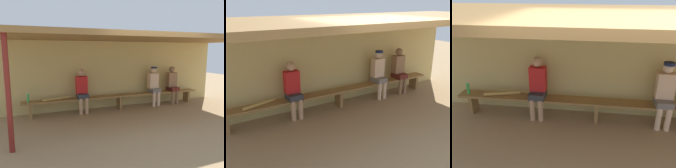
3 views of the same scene
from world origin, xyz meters
The scene contains 10 objects.
ground_plane centered at (0.00, 0.00, 0.00)m, with size 24.00×24.00×0.00m, color #9E7F59.
back_wall centered at (0.00, 2.00, 1.10)m, with size 8.00×0.20×2.20m, color tan.
dugout_roof centered at (0.00, 0.70, 2.26)m, with size 8.00×2.80×0.12m, color olive.
support_post centered at (-3.10, -0.55, 1.10)m, with size 0.10×0.10×2.20m, color maroon.
bench centered at (0.00, 1.55, 0.39)m, with size 6.00×0.36×0.46m.
player_in_white centered at (-1.24, 1.55, 0.73)m, with size 0.34×0.42×1.34m.
player_middle centered at (2.09, 1.55, 0.73)m, with size 0.34×0.42×1.34m.
player_leftmost centered at (1.31, 1.55, 0.75)m, with size 0.34×0.42×1.34m.
water_bottle_orange centered at (-2.80, 1.51, 0.59)m, with size 0.06×0.06×0.28m.
baseball_bat centered at (-2.04, 1.55, 0.49)m, with size 0.07×0.07×0.78m, color tan.
Camera 1 is at (-2.72, -4.76, 1.89)m, focal length 34.18 mm.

